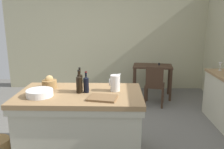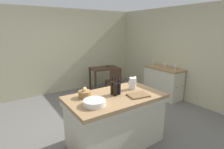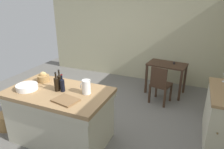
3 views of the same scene
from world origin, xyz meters
The scene contains 17 objects.
ground_plane centered at (0.00, 0.00, 0.00)m, with size 6.76×6.76×0.00m, color #66635E.
wall_back centered at (0.00, 2.60, 1.30)m, with size 5.32×0.12×2.60m, color #B7B28E.
wall_right centered at (2.60, 0.00, 1.30)m, with size 0.12×5.20×2.60m, color #B7B28E.
island_table centered at (-0.20, -0.64, 0.49)m, with size 1.63×0.95×0.90m.
side_cabinet centered at (2.26, 0.40, 0.45)m, with size 0.52×1.15×0.89m.
writing_desk centered at (1.11, 1.85, 0.64)m, with size 0.96×0.67×0.82m.
wooden_chair centered at (1.08, 1.25, 0.48)m, with size 0.48×0.48×0.88m.
pitcher centered at (0.25, -0.54, 1.01)m, with size 0.17×0.13×0.26m.
wash_bowl centered at (-0.68, -0.79, 0.94)m, with size 0.33×0.33×0.08m, color white.
bread_basket centered at (-0.67, -0.42, 0.97)m, with size 0.20×0.20×0.18m.
cutting_board centered at (0.10, -0.87, 0.91)m, with size 0.34×0.26×0.02m, color brown.
wine_bottle_dark centered at (-0.12, -0.62, 1.02)m, with size 0.07×0.07×0.28m.
wine_bottle_amber centered at (-0.21, -0.56, 1.03)m, with size 0.07×0.07×0.32m.
wine_bottle_green centered at (-0.21, -0.65, 1.03)m, with size 0.07×0.07×0.31m.
wine_glass_far_left centered at (2.23, 0.00, 1.00)m, with size 0.07×0.07×0.16m.
wine_glass_left centered at (2.29, 0.40, 1.00)m, with size 0.07×0.07×0.15m.
wine_glass_middle centered at (2.23, 0.81, 1.00)m, with size 0.07×0.07×0.15m.
Camera 2 is at (-1.82, -2.93, 2.00)m, focal length 28.47 mm.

